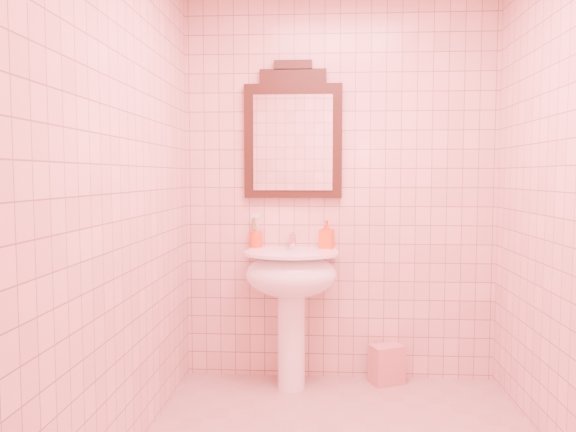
# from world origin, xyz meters

# --- Properties ---
(back_wall) EXTENTS (2.00, 0.02, 2.50)m
(back_wall) POSITION_xyz_m (0.00, 1.10, 1.25)
(back_wall) COLOR beige
(back_wall) RESTS_ON floor
(pedestal_sink) EXTENTS (0.58, 0.58, 0.86)m
(pedestal_sink) POSITION_xyz_m (-0.30, 0.87, 0.66)
(pedestal_sink) COLOR white
(pedestal_sink) RESTS_ON floor
(faucet) EXTENTS (0.04, 0.16, 0.11)m
(faucet) POSITION_xyz_m (-0.30, 1.01, 0.92)
(faucet) COLOR white
(faucet) RESTS_ON pedestal_sink
(mirror) EXTENTS (0.63, 0.06, 0.87)m
(mirror) POSITION_xyz_m (-0.30, 1.07, 1.59)
(mirror) COLOR black
(mirror) RESTS_ON back_wall
(toothbrush_cup) EXTENTS (0.08, 0.08, 0.19)m
(toothbrush_cup) POSITION_xyz_m (-0.54, 1.05, 0.92)
(toothbrush_cup) COLOR red
(toothbrush_cup) RESTS_ON pedestal_sink
(soap_dispenser) EXTENTS (0.10, 0.10, 0.18)m
(soap_dispenser) POSITION_xyz_m (-0.08, 1.02, 0.95)
(soap_dispenser) COLOR #E43F13
(soap_dispenser) RESTS_ON pedestal_sink
(towel) EXTENTS (0.24, 0.21, 0.25)m
(towel) POSITION_xyz_m (0.31, 1.00, 0.12)
(towel) COLOR tan
(towel) RESTS_ON floor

